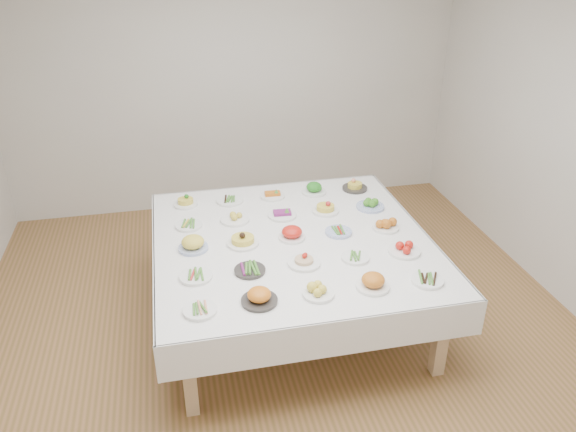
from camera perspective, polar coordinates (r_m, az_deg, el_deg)
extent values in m
plane|color=#91623C|center=(4.71, -0.83, -11.50)|extent=(5.00, 5.00, 0.00)
cube|color=beige|center=(6.34, -5.61, 13.00)|extent=(5.00, 0.02, 2.80)
cube|color=white|center=(4.47, 0.41, -2.69)|extent=(2.15, 2.15, 0.06)
cube|color=white|center=(5.46, -2.09, 1.86)|extent=(2.17, 0.02, 0.28)
cube|color=white|center=(3.68, 4.21, -12.43)|extent=(2.17, 0.01, 0.28)
cube|color=white|center=(4.85, 12.94, -2.37)|extent=(0.02, 2.17, 0.28)
cube|color=white|center=(4.45, -13.32, -5.33)|extent=(0.01, 2.17, 0.28)
cube|color=#CEB284|center=(3.88, -10.03, -15.44)|extent=(0.09, 0.09, 0.69)
cube|color=#CEB284|center=(4.26, 15.29, -11.59)|extent=(0.09, 0.09, 0.69)
cube|color=#CEB284|center=(5.35, -11.19, -2.44)|extent=(0.09, 0.09, 0.69)
cube|color=#CEB284|center=(5.63, 7.31, -0.52)|extent=(0.09, 0.09, 0.69)
cylinder|color=white|center=(3.70, -8.93, -9.48)|extent=(0.22, 0.22, 0.02)
cylinder|color=#2E2C29|center=(3.74, -2.93, -8.64)|extent=(0.24, 0.24, 0.02)
cylinder|color=white|center=(3.81, 3.10, -7.92)|extent=(0.21, 0.21, 0.02)
cylinder|color=white|center=(3.92, 8.59, -7.12)|extent=(0.23, 0.23, 0.02)
cylinder|color=white|center=(4.05, 13.96, -6.40)|extent=(0.22, 0.22, 0.02)
cylinder|color=white|center=(4.03, -9.34, -6.11)|extent=(0.23, 0.23, 0.02)
cylinder|color=#2E2C29|center=(4.05, -3.90, -5.58)|extent=(0.22, 0.22, 0.02)
cylinder|color=white|center=(4.13, 1.63, -4.82)|extent=(0.24, 0.24, 0.02)
cylinder|color=white|center=(4.22, 6.83, -4.26)|extent=(0.21, 0.21, 0.02)
cylinder|color=white|center=(4.36, 11.70, -3.56)|extent=(0.24, 0.24, 0.02)
cylinder|color=#4C66B2|center=(4.37, -9.59, -3.26)|extent=(0.22, 0.22, 0.02)
cylinder|color=white|center=(4.39, -4.60, -2.80)|extent=(0.24, 0.24, 0.02)
cylinder|color=white|center=(4.46, 0.40, -2.20)|extent=(0.21, 0.21, 0.02)
cylinder|color=#4C66B2|center=(4.55, 5.15, -1.67)|extent=(0.21, 0.21, 0.02)
cylinder|color=white|center=(4.67, 9.88, -1.19)|extent=(0.21, 0.21, 0.02)
cylinder|color=white|center=(4.70, -10.04, -0.98)|extent=(0.22, 0.22, 0.02)
cylinder|color=white|center=(4.74, -5.41, -0.42)|extent=(0.24, 0.24, 0.02)
cylinder|color=white|center=(4.79, -0.59, 0.05)|extent=(0.24, 0.24, 0.02)
cylinder|color=white|center=(4.88, 3.81, 0.50)|extent=(0.23, 0.23, 0.02)
cylinder|color=#4C66B2|center=(4.99, 8.34, 0.91)|extent=(0.24, 0.24, 0.02)
cylinder|color=white|center=(5.06, -10.34, 1.16)|extent=(0.21, 0.21, 0.02)
cylinder|color=white|center=(5.07, -5.93, 1.53)|extent=(0.24, 0.24, 0.02)
cylinder|color=white|center=(5.14, -1.58, 2.00)|extent=(0.22, 0.22, 0.02)
cylinder|color=white|center=(5.22, 2.65, 2.42)|extent=(0.22, 0.22, 0.02)
cylinder|color=#2E2C29|center=(5.33, 6.79, 2.78)|extent=(0.23, 0.23, 0.02)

